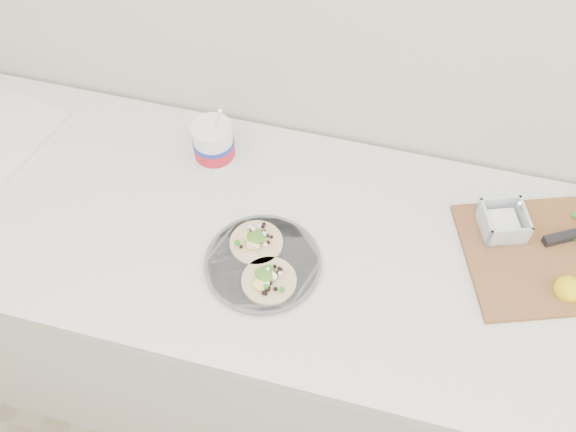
# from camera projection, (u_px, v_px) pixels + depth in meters

# --- Properties ---
(counter) EXTENTS (2.44, 0.66, 0.90)m
(counter) POSITION_uv_depth(u_px,v_px,m) (233.00, 310.00, 1.83)
(counter) COLOR silver
(counter) RESTS_ON ground
(taco_plate) EXTENTS (0.25, 0.25, 0.04)m
(taco_plate) POSITION_uv_depth(u_px,v_px,m) (263.00, 261.00, 1.38)
(taco_plate) COLOR #56575D
(taco_plate) RESTS_ON counter
(tub) EXTENTS (0.10, 0.10, 0.22)m
(tub) POSITION_uv_depth(u_px,v_px,m) (214.00, 142.00, 1.52)
(tub) COLOR white
(tub) RESTS_ON counter
(cutboard) EXTENTS (0.51, 0.43, 0.07)m
(cutboard) POSITION_uv_depth(u_px,v_px,m) (561.00, 248.00, 1.40)
(cutboard) COLOR brown
(cutboard) RESTS_ON counter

